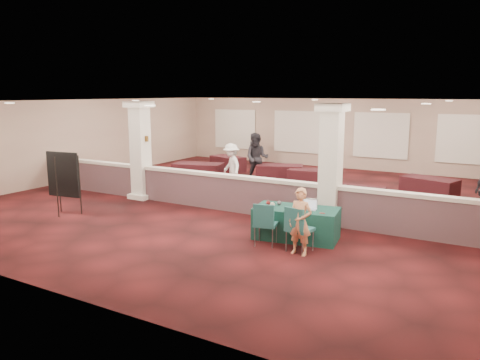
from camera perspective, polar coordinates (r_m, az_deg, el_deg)
The scene contains 32 objects.
ground at distance 15.20m, azimuth 1.93°, elevation -2.58°, with size 16.00×16.00×0.00m, color #451112.
wall_back at distance 22.26m, azimuth 11.77°, elevation 5.57°, with size 16.00×0.04×3.20m, color gray.
wall_front at distance 8.81m, azimuth -23.41°, elevation -2.52°, with size 16.00×0.04×3.20m, color gray.
wall_left at distance 19.95m, azimuth -18.81°, elevation 4.67°, with size 0.04×16.00×3.20m, color gray.
ceiling at distance 14.80m, azimuth 2.01°, elevation 9.56°, with size 16.00×16.00×0.02m, color silver.
partition_wall at distance 13.81m, azimuth -1.00°, elevation -1.52°, with size 15.60×0.28×1.10m.
column_left at distance 15.70m, azimuth -12.04°, elevation 3.68°, with size 0.72×0.72×3.20m.
column_right at distance 12.36m, azimuth 11.00°, elevation 1.89°, with size 0.72×0.72×3.20m.
sconce_left at distance 15.85m, azimuth -12.85°, elevation 5.03°, with size 0.12×0.12×0.18m.
sconce_right at distance 15.48m, azimuth -11.32°, elevation 4.96°, with size 0.12×0.12×0.18m.
near_table at distance 11.35m, azimuth 6.87°, elevation -5.26°, with size 1.97×0.99×0.76m, color #0E3328.
conf_chair_main at distance 10.33m, azimuth 7.02°, elevation -5.55°, with size 0.60×0.60×1.03m.
conf_chair_side at distance 10.70m, azimuth 3.05°, elevation -5.00°, with size 0.60×0.60×1.01m.
easel_board at distance 14.20m, azimuth -20.77°, elevation 0.55°, with size 1.07×0.59×1.82m.
woman at distance 10.18m, azimuth 7.35°, elevation -5.05°, with size 0.53×0.35×1.47m, color tan.
far_table_front_left at distance 18.34m, azimuth -5.12°, elevation 0.87°, with size 1.88×0.94×0.76m, color black.
far_table_front_center at distance 17.51m, azimuth 8.69°, elevation 0.18°, with size 1.65×0.83×0.67m, color black.
far_table_front_right at distance 14.26m, azimuth 13.39°, elevation -2.23°, with size 1.83×0.91×0.74m, color black.
far_table_back_left at distance 20.98m, azimuth -1.50°, elevation 2.00°, with size 1.63×0.82×0.66m, color black.
far_table_back_center at distance 18.23m, azimuth 4.83°, elevation 0.74°, with size 1.75×0.88×0.71m, color black.
far_table_back_right at distance 16.70m, azimuth 22.06°, elevation -0.95°, with size 1.72×0.86×0.70m, color black.
attendee_a at distance 18.23m, azimuth 2.08°, elevation 2.69°, with size 0.92×0.51×1.92m, color black.
attendee_b at distance 16.92m, azimuth -1.06°, elevation 1.66°, with size 1.07×0.49×1.67m, color silver.
attendee_d at distance 22.94m, azimuth 1.77°, elevation 3.85°, with size 0.76×0.41×1.55m, color black.
laptop_base at distance 11.13m, azimuth 8.41°, elevation -3.54°, with size 0.34×0.24×0.02m, color silver.
laptop_screen at distance 11.22m, azimuth 8.56°, elevation -2.79°, with size 0.34×0.01×0.23m, color silver.
screen_glow at distance 11.21m, azimuth 8.55°, elevation -2.88°, with size 0.31×0.00×0.20m, color #B0BCD3.
knitting at distance 10.99m, azimuth 6.84°, elevation -3.65°, with size 0.42×0.31×0.03m, color #C86920.
yarn_cream at distance 11.29m, azimuth 3.98°, elevation -3.00°, with size 0.11×0.11×0.11m, color beige.
yarn_red at distance 11.48m, azimuth 3.46°, elevation -2.79°, with size 0.10×0.10×0.10m, color maroon.
yarn_grey at distance 11.48m, azimuth 4.81°, elevation -2.81°, with size 0.11×0.11×0.11m, color #515156.
scissors at distance 10.84m, azimuth 10.00°, elevation -4.00°, with size 0.12×0.03×0.01m, color red.
Camera 1 is at (6.97, -13.06, 3.47)m, focal length 35.00 mm.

